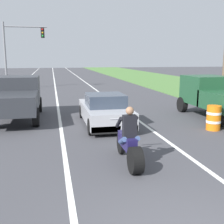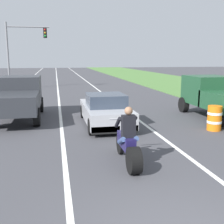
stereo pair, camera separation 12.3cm
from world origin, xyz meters
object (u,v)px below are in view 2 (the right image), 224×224
Objects in this scene: motorcycle_with_rider at (128,144)px; traffic_light_mast_near at (20,46)px; sports_car_silver at (105,111)px; pickup_truck_left_lane_dark_grey at (19,96)px; pickup_truck_right_shoulder_dark_green at (217,95)px; construction_barrel_nearest at (214,118)px.

traffic_light_mast_near is (-4.88, 20.24, 3.35)m from motorcycle_with_rider.
pickup_truck_left_lane_dark_grey reaches higher than sports_car_silver.
sports_car_silver is 16.60m from traffic_light_mast_near.
pickup_truck_left_lane_dark_grey and pickup_truck_right_shoulder_dark_green have the same top height.
traffic_light_mast_near reaches higher than construction_barrel_nearest.
construction_barrel_nearest is at bearing -23.49° from sports_car_silver.
motorcycle_with_rider is at bearing -61.91° from pickup_truck_left_lane_dark_grey.
construction_barrel_nearest is at bearing -122.40° from pickup_truck_right_shoulder_dark_green.
construction_barrel_nearest is (-1.37, -2.16, -0.60)m from pickup_truck_right_shoulder_dark_green.
motorcycle_with_rider is at bearing -138.00° from pickup_truck_right_shoulder_dark_green.
construction_barrel_nearest is (4.14, -1.80, -0.13)m from sports_car_silver.
pickup_truck_right_shoulder_dark_green is (9.31, -1.57, 0.00)m from pickup_truck_left_lane_dark_grey.
sports_car_silver is 0.90× the size of pickup_truck_left_lane_dark_grey.
motorcycle_with_rider reaches higher than construction_barrel_nearest.
traffic_light_mast_near is (-1.29, 13.52, 2.84)m from pickup_truck_left_lane_dark_grey.
motorcycle_with_rider is 21.09m from traffic_light_mast_near.
pickup_truck_left_lane_dark_grey is 13.87m from traffic_light_mast_near.
sports_car_silver is 4.29m from pickup_truck_left_lane_dark_grey.
sports_car_silver is 4.52m from construction_barrel_nearest.
sports_car_silver is 4.30× the size of construction_barrel_nearest.
traffic_light_mast_near is at bearing 95.44° from pickup_truck_left_lane_dark_grey.
pickup_truck_left_lane_dark_grey is at bearing 170.42° from pickup_truck_right_shoulder_dark_green.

